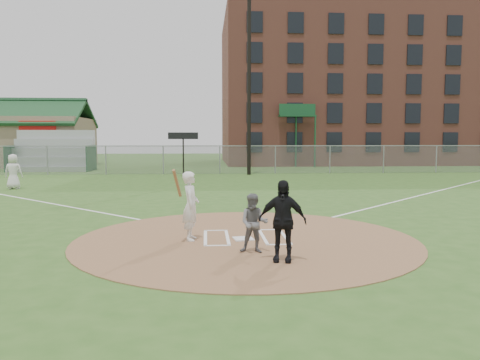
{
  "coord_description": "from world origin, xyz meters",
  "views": [
    {
      "loc": [
        -0.97,
        -11.37,
        2.47
      ],
      "look_at": [
        0.0,
        2.0,
        1.3
      ],
      "focal_mm": 35.0,
      "sensor_mm": 36.0,
      "label": 1
    }
  ],
  "objects": [
    {
      "name": "bleachers",
      "position": [
        -13.0,
        26.2,
        1.59
      ],
      "size": [
        6.08,
        3.2,
        3.2
      ],
      "color": "#B7BABF",
      "rests_on": "ground"
    },
    {
      "name": "brick_warehouse",
      "position": [
        16.0,
        37.96,
        7.5
      ],
      "size": [
        30.0,
        17.17,
        15.0
      ],
      "color": "#924C3F",
      "rests_on": "ground"
    },
    {
      "name": "outfield_fence",
      "position": [
        0.0,
        22.0,
        1.02
      ],
      "size": [
        56.08,
        0.08,
        2.03
      ],
      "color": "slate",
      "rests_on": "ground"
    },
    {
      "name": "ground",
      "position": [
        0.0,
        0.0,
        0.0
      ],
      "size": [
        140.0,
        140.0,
        0.0
      ],
      "primitive_type": "plane",
      "color": "#31571E",
      "rests_on": "ground"
    },
    {
      "name": "umpire",
      "position": [
        0.54,
        -2.2,
        0.84
      ],
      "size": [
        1.04,
        0.64,
        1.65
      ],
      "primitive_type": "imported",
      "rotation": [
        0.0,
        0.0,
        -0.27
      ],
      "color": "black",
      "rests_on": "dirt_circle"
    },
    {
      "name": "scoreboard_sign",
      "position": [
        -2.5,
        20.2,
        2.39
      ],
      "size": [
        2.0,
        0.1,
        2.93
      ],
      "color": "black",
      "rests_on": "ground"
    },
    {
      "name": "catcher",
      "position": [
        0.05,
        -1.45,
        0.66
      ],
      "size": [
        0.71,
        0.61,
        1.29
      ],
      "primitive_type": "imported",
      "rotation": [
        0.0,
        0.0,
        -0.21
      ],
      "color": "slate",
      "rests_on": "dirt_circle"
    },
    {
      "name": "foul_line_third",
      "position": [
        -9.0,
        9.0,
        0.01
      ],
      "size": [
        17.04,
        17.04,
        0.01
      ],
      "primitive_type": "cube",
      "rotation": [
        0.0,
        0.0,
        0.79
      ],
      "color": "white",
      "rests_on": "ground"
    },
    {
      "name": "clubhouse",
      "position": [
        -18.0,
        32.99,
        2.39
      ],
      "size": [
        12.2,
        8.71,
        6.23
      ],
      "color": "gray",
      "rests_on": "ground"
    },
    {
      "name": "ondeck_player",
      "position": [
        -10.54,
        12.53,
        0.87
      ],
      "size": [
        0.87,
        0.59,
        1.74
      ],
      "primitive_type": "imported",
      "rotation": [
        0.0,
        0.0,
        3.18
      ],
      "color": "silver",
      "rests_on": "ground"
    },
    {
      "name": "dirt_circle",
      "position": [
        0.0,
        0.0,
        0.01
      ],
      "size": [
        8.4,
        8.4,
        0.02
      ],
      "primitive_type": "cylinder",
      "color": "#906644",
      "rests_on": "ground"
    },
    {
      "name": "batters_boxes",
      "position": [
        0.0,
        0.15,
        0.03
      ],
      "size": [
        2.08,
        1.88,
        0.01
      ],
      "color": "white",
      "rests_on": "dirt_circle"
    },
    {
      "name": "light_pole",
      "position": [
        2.0,
        21.0,
        6.61
      ],
      "size": [
        1.2,
        0.3,
        12.22
      ],
      "color": "black",
      "rests_on": "ground"
    },
    {
      "name": "home_plate",
      "position": [
        -0.07,
        -0.1,
        0.04
      ],
      "size": [
        0.53,
        0.53,
        0.03
      ],
      "primitive_type": "cube",
      "rotation": [
        0.0,
        0.0,
        0.16
      ],
      "color": "white",
      "rests_on": "dirt_circle"
    },
    {
      "name": "batter_at_plate",
      "position": [
        -1.35,
        -0.08,
        0.86
      ],
      "size": [
        0.62,
        1.02,
        1.78
      ],
      "color": "white",
      "rests_on": "dirt_circle"
    },
    {
      "name": "foul_line_first",
      "position": [
        9.0,
        9.0,
        0.01
      ],
      "size": [
        17.04,
        17.04,
        0.01
      ],
      "primitive_type": "cube",
      "rotation": [
        0.0,
        0.0,
        -0.79
      ],
      "color": "white",
      "rests_on": "ground"
    }
  ]
}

